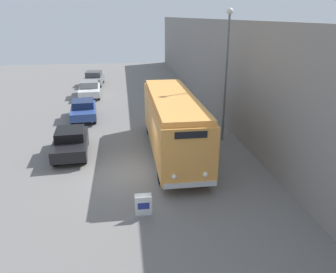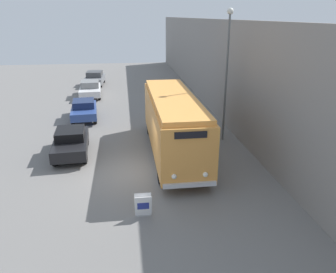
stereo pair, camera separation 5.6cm
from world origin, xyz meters
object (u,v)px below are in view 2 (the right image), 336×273
object	(u,v)px
vintage_bus	(173,122)
parked_car_mid	(84,109)
streetlamp	(227,61)
parked_car_near	(71,142)
parked_car_far	(90,89)
sign_board	(143,206)
parked_car_distant	(95,78)

from	to	relation	value
vintage_bus	parked_car_mid	size ratio (longest dim) A/B	2.32
streetlamp	parked_car_near	xyz separation A→B (m)	(-9.01, -1.14, -4.12)
streetlamp	parked_car_mid	size ratio (longest dim) A/B	1.84
parked_car_near	parked_car_far	world-z (taller)	parked_car_far
streetlamp	parked_car_near	world-z (taller)	streetlamp
sign_board	streetlamp	xyz separation A→B (m)	(5.43, 7.62, 4.44)
sign_board	parked_car_far	size ratio (longest dim) A/B	0.20
parked_car_mid	parked_car_distant	bearing A→B (deg)	86.20
vintage_bus	sign_board	xyz separation A→B (m)	(-2.04, -5.91, -1.43)
parked_car_far	vintage_bus	bearing A→B (deg)	-71.66
sign_board	parked_car_distant	bearing A→B (deg)	98.19
parked_car_near	parked_car_distant	xyz separation A→B (m)	(-0.18, 19.68, -0.00)
parked_car_near	parked_car_far	bearing A→B (deg)	87.18
streetlamp	parked_car_mid	bearing A→B (deg)	147.96
parked_car_near	parked_car_mid	bearing A→B (deg)	86.44
parked_car_far	parked_car_distant	distance (m)	5.60
streetlamp	parked_car_far	xyz separation A→B (m)	(-9.19, 12.94, -4.12)
streetlamp	vintage_bus	bearing A→B (deg)	-153.30
parked_car_mid	parked_car_near	bearing A→B (deg)	-94.59
parked_car_near	parked_car_mid	world-z (taller)	parked_car_near
streetlamp	parked_car_far	distance (m)	16.40
parked_car_mid	parked_car_far	world-z (taller)	parked_car_far
vintage_bus	parked_car_mid	world-z (taller)	vintage_bus
parked_car_mid	parked_car_distant	size ratio (longest dim) A/B	0.96
sign_board	parked_car_far	xyz separation A→B (m)	(-3.77, 20.56, 0.32)
parked_car_near	sign_board	bearing A→B (deg)	-64.61
vintage_bus	parked_car_near	bearing A→B (deg)	174.30
sign_board	parked_car_distant	xyz separation A→B (m)	(-3.76, 26.15, 0.32)
streetlamp	parked_car_distant	size ratio (longest dim) A/B	1.77
vintage_bus	sign_board	size ratio (longest dim) A/B	10.90
vintage_bus	sign_board	distance (m)	6.42
parked_car_far	parked_car_distant	size ratio (longest dim) A/B	1.04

